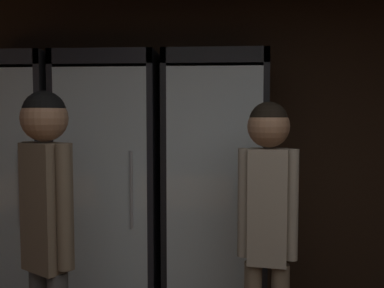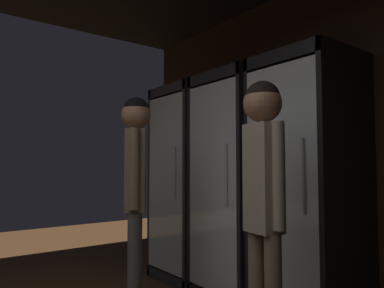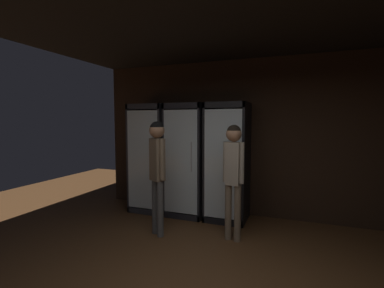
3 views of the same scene
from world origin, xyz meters
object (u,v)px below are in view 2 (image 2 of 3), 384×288
at_px(shopper_far, 264,185).
at_px(shopper_near, 136,176).
at_px(cooler_far_left, 194,184).
at_px(cooler_left, 243,187).
at_px(cooler_center, 312,192).

bearing_deg(shopper_far, shopper_near, -168.91).
distance_m(cooler_far_left, shopper_near, 1.27).
bearing_deg(cooler_left, shopper_near, -93.57).
distance_m(cooler_far_left, cooler_left, 0.74).
xyz_separation_m(shopper_near, shopper_far, (1.09, 0.21, -0.02)).
bearing_deg(shopper_far, cooler_left, 139.96).
height_order(cooler_left, shopper_far, cooler_left).
xyz_separation_m(cooler_far_left, shopper_far, (1.77, -0.86, 0.09)).
xyz_separation_m(cooler_left, cooler_center, (0.74, 0.00, -0.00)).
height_order(cooler_far_left, shopper_far, cooler_far_left).
bearing_deg(shopper_far, cooler_far_left, 154.01).
distance_m(cooler_far_left, cooler_center, 1.48).
bearing_deg(cooler_far_left, cooler_left, 0.01).
bearing_deg(cooler_far_left, cooler_center, 0.02).
bearing_deg(cooler_left, cooler_center, 0.03).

